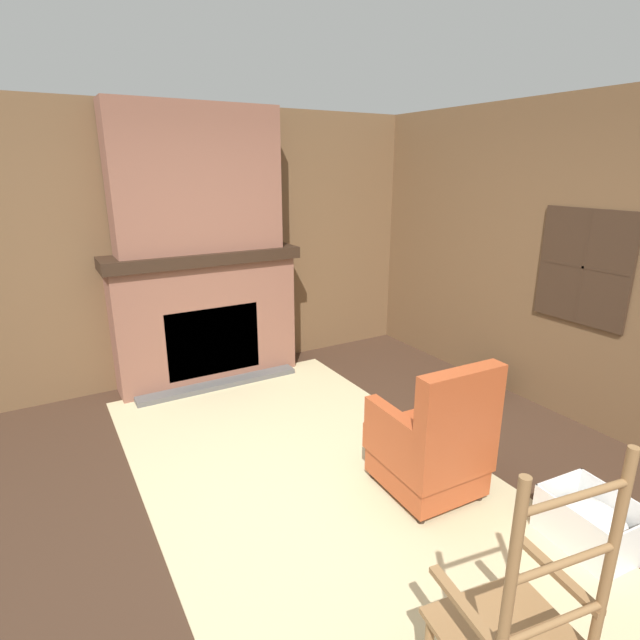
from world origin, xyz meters
TOP-DOWN VIEW (x-y plane):
  - ground_plane at (0.00, 0.00)m, footprint 14.00×14.00m
  - wood_panel_wall_left at (-2.44, 0.00)m, footprint 0.06×5.41m
  - wood_panel_wall_back at (0.00, 2.44)m, footprint 5.41×0.09m
  - fireplace_hearth at (-2.20, 0.00)m, footprint 0.60×1.86m
  - chimney_breast at (-2.21, 0.00)m, footprint 0.34×1.55m
  - area_rug at (-0.15, 0.08)m, footprint 3.92×2.20m
  - armchair at (0.35, 0.65)m, footprint 0.67×0.62m
  - firewood_stack at (-0.55, 2.01)m, footprint 0.43×0.40m
  - laundry_basket at (1.17, 1.13)m, footprint 0.53×0.43m
  - oil_lamp_vase at (-2.25, -0.24)m, footprint 0.12×0.12m
  - storage_case at (-2.25, 0.17)m, footprint 0.15×0.21m

SIDE VIEW (x-z plane):
  - ground_plane at x=0.00m, z-range 0.00..0.00m
  - area_rug at x=-0.15m, z-range 0.00..0.01m
  - firewood_stack at x=-0.55m, z-range 0.00..0.25m
  - laundry_basket at x=1.17m, z-range 0.00..0.30m
  - armchair at x=0.35m, z-range -0.13..0.84m
  - fireplace_hearth at x=-2.20m, z-range 0.00..1.31m
  - wood_panel_wall_back at x=0.00m, z-range 0.00..2.64m
  - wood_panel_wall_left at x=-2.44m, z-range 0.00..2.64m
  - storage_case at x=-2.25m, z-range 1.31..1.43m
  - oil_lamp_vase at x=-2.25m, z-range 1.27..1.58m
  - chimney_breast at x=-2.21m, z-range 1.31..2.62m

